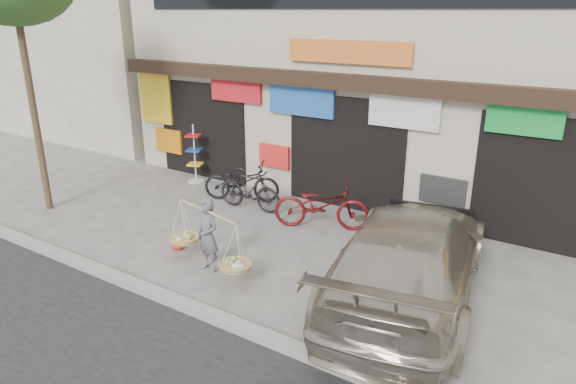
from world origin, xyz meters
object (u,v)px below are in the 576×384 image
Objects in this scene: bike_0 at (242,181)px; suv at (409,256)px; street_vendor at (208,239)px; bike_1 at (250,190)px; bike_2 at (321,205)px; display_rack at (195,159)px.

bike_0 is 0.34× the size of suv.
bike_0 is (-1.77, 3.28, -0.13)m from street_vendor.
bike_2 reaches higher than bike_1.
street_vendor is 3.13m from bike_1.
bike_1 is (-1.22, 2.88, -0.12)m from street_vendor.
display_rack is at bearing 51.78° from bike_0.
bike_2 is at bearing 86.90° from street_vendor.
display_rack reaches higher than bike_2.
suv is (2.64, -1.77, 0.23)m from bike_2.
display_rack is at bearing -30.71° from suv.
display_rack is (-3.79, 3.77, 0.03)m from street_vendor.
street_vendor is at bearing -161.02° from bike_1.
street_vendor reaches higher than bike_0.
bike_1 is at bearing -149.96° from bike_0.
display_rack reaches higher than bike_0.
bike_1 is at bearing 125.27° from street_vendor.
bike_0 is at bearing 50.48° from bike_1.
street_vendor is 3.59m from suv.
suv reaches higher than bike_1.
bike_0 is 1.13× the size of bike_1.
street_vendor is at bearing -44.89° from display_rack.
display_rack is (-2.02, 0.50, 0.15)m from bike_0.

